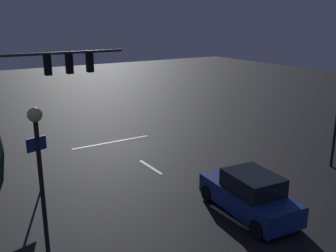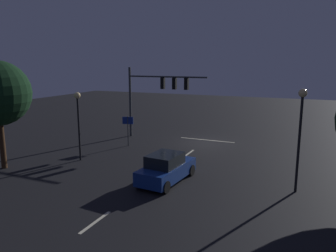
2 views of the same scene
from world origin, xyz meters
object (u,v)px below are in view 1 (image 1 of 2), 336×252
at_px(street_lamp_right_kerb, 39,154).
at_px(route_sign, 37,152).
at_px(traffic_signal_assembly, 36,77).
at_px(car_approaching, 249,194).

relative_size(street_lamp_right_kerb, route_sign, 1.94).
relative_size(traffic_signal_assembly, car_approaching, 1.67).
height_order(traffic_signal_assembly, street_lamp_right_kerb, traffic_signal_assembly).
height_order(car_approaching, street_lamp_right_kerb, street_lamp_right_kerb).
bearing_deg(route_sign, street_lamp_right_kerb, 78.06).
xyz_separation_m(traffic_signal_assembly, route_sign, (1.06, 3.39, -2.69)).
xyz_separation_m(car_approaching, route_sign, (6.28, -6.41, 1.00)).
height_order(traffic_signal_assembly, car_approaching, traffic_signal_assembly).
relative_size(traffic_signal_assembly, route_sign, 3.01).
height_order(car_approaching, route_sign, route_sign).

